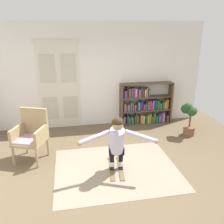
% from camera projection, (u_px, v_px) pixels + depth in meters
% --- Properties ---
extents(ground_plane, '(7.20, 7.20, 0.00)m').
position_uv_depth(ground_plane, '(118.00, 171.00, 4.76)').
color(ground_plane, brown).
extents(back_wall, '(6.00, 0.10, 2.90)m').
position_uv_depth(back_wall, '(99.00, 75.00, 6.69)').
color(back_wall, silver).
rests_on(back_wall, ground).
extents(double_door, '(1.22, 0.05, 2.45)m').
position_uv_depth(double_door, '(59.00, 85.00, 6.51)').
color(double_door, beige).
rests_on(double_door, ground).
extents(rug, '(2.44, 1.99, 0.01)m').
position_uv_depth(rug, '(116.00, 169.00, 4.83)').
color(rug, gray).
rests_on(rug, ground).
extents(bookshelf, '(1.55, 0.30, 1.22)m').
position_uv_depth(bookshelf, '(144.00, 106.00, 7.03)').
color(bookshelf, brown).
rests_on(bookshelf, ground).
extents(wicker_chair, '(0.78, 0.78, 1.10)m').
position_uv_depth(wicker_chair, '(31.00, 134.00, 5.04)').
color(wicker_chair, tan).
rests_on(wicker_chair, ground).
extents(potted_plant, '(0.40, 0.43, 0.90)m').
position_uv_depth(potted_plant, '(189.00, 116.00, 6.19)').
color(potted_plant, brown).
rests_on(potted_plant, ground).
extents(skis_pair, '(0.38, 0.92, 0.07)m').
position_uv_depth(skis_pair, '(116.00, 167.00, 4.86)').
color(skis_pair, brown).
rests_on(skis_pair, rug).
extents(person_skier, '(1.45, 0.66, 1.13)m').
position_uv_depth(person_skier, '(117.00, 140.00, 4.47)').
color(person_skier, white).
rests_on(person_skier, skis_pair).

